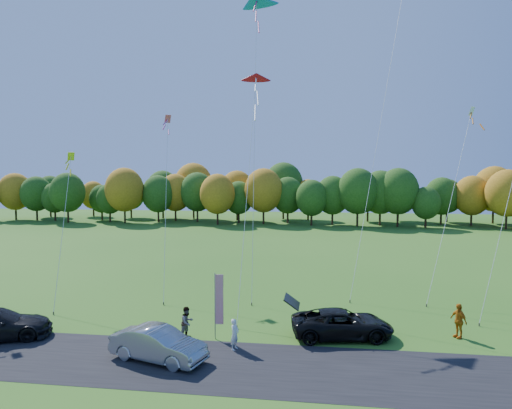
# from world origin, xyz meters

# --- Properties ---
(ground) EXTENTS (160.00, 160.00, 0.00)m
(ground) POSITION_xyz_m (0.00, 0.00, 0.00)
(ground) COLOR #295D18
(asphalt_strip) EXTENTS (90.00, 6.00, 0.01)m
(asphalt_strip) POSITION_xyz_m (0.00, -4.00, 0.01)
(asphalt_strip) COLOR black
(asphalt_strip) RESTS_ON ground
(tree_line) EXTENTS (116.00, 12.00, 10.00)m
(tree_line) POSITION_xyz_m (0.00, 55.00, 0.00)
(tree_line) COLOR #1E4711
(tree_line) RESTS_ON ground
(black_suv) EXTENTS (5.96, 3.46, 1.56)m
(black_suv) POSITION_xyz_m (5.61, 0.54, 0.78)
(black_suv) COLOR black
(black_suv) RESTS_ON ground
(silver_sedan) EXTENTS (5.16, 3.04, 1.61)m
(silver_sedan) POSITION_xyz_m (-3.45, -3.86, 0.80)
(silver_sedan) COLOR #9E9FA3
(silver_sedan) RESTS_ON ground
(person_tailgate_a) EXTENTS (0.56, 0.68, 1.60)m
(person_tailgate_a) POSITION_xyz_m (-0.01, -1.97, 0.80)
(person_tailgate_a) COLOR white
(person_tailgate_a) RESTS_ON ground
(person_tailgate_b) EXTENTS (1.00, 1.07, 1.75)m
(person_tailgate_b) POSITION_xyz_m (-2.93, -0.71, 0.87)
(person_tailgate_b) COLOR gray
(person_tailgate_b) RESTS_ON ground
(person_east) EXTENTS (0.95, 1.22, 1.93)m
(person_east) POSITION_xyz_m (12.02, 1.39, 0.97)
(person_east) COLOR #C36A12
(person_east) RESTS_ON ground
(feather_flag) EXTENTS (0.49, 0.11, 3.70)m
(feather_flag) POSITION_xyz_m (-1.18, -0.64, 2.25)
(feather_flag) COLOR #999999
(feather_flag) RESTS_ON ground
(kite_delta_blue) EXTENTS (3.58, 11.62, 26.25)m
(kite_delta_blue) POSITION_xyz_m (-0.87, 11.48, 13.56)
(kite_delta_blue) COLOR #4C3F33
(kite_delta_blue) RESTS_ON ground
(kite_parafoil_orange) EXTENTS (7.75, 13.08, 30.02)m
(kite_parafoil_orange) POSITION_xyz_m (9.39, 13.69, 14.79)
(kite_parafoil_orange) COLOR #4C3F33
(kite_parafoil_orange) RESTS_ON ground
(kite_delta_red) EXTENTS (2.30, 9.50, 17.61)m
(kite_delta_red) POSITION_xyz_m (-0.51, 7.54, 13.22)
(kite_delta_red) COLOR #4C3F33
(kite_delta_red) RESTS_ON ground
(kite_diamond_yellow) EXTENTS (2.13, 5.92, 11.01)m
(kite_diamond_yellow) POSITION_xyz_m (-13.48, 4.77, 5.36)
(kite_diamond_yellow) COLOR #4C3F33
(kite_diamond_yellow) RESTS_ON ground
(kite_diamond_white) EXTENTS (5.46, 8.12, 14.85)m
(kite_diamond_white) POSITION_xyz_m (14.04, 10.92, 7.17)
(kite_diamond_white) COLOR #4C3F33
(kite_diamond_white) RESTS_ON ground
(kite_diamond_pink) EXTENTS (2.70, 8.22, 14.35)m
(kite_diamond_pink) POSITION_xyz_m (-7.42, 8.95, 6.97)
(kite_diamond_pink) COLOR #4C3F33
(kite_diamond_pink) RESTS_ON ground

